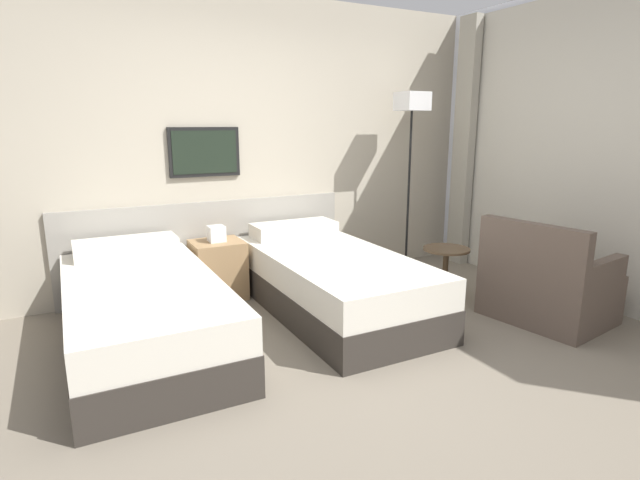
# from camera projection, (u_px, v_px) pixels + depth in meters

# --- Properties ---
(ground_plane) EXTENTS (16.00, 16.00, 0.00)m
(ground_plane) POSITION_uv_depth(u_px,v_px,m) (344.00, 363.00, 3.30)
(ground_plane) COLOR slate
(wall_headboard) EXTENTS (10.00, 0.10, 2.70)m
(wall_headboard) POSITION_uv_depth(u_px,v_px,m) (239.00, 150.00, 4.68)
(wall_headboard) COLOR #B7AD99
(wall_headboard) RESTS_ON ground_plane
(wall_window) EXTENTS (0.21, 4.43, 2.70)m
(wall_window) POSITION_uv_depth(u_px,v_px,m) (631.00, 150.00, 3.97)
(wall_window) COLOR white
(wall_window) RESTS_ON ground_plane
(bed_near_door) EXTENTS (1.00, 2.04, 0.63)m
(bed_near_door) POSITION_uv_depth(u_px,v_px,m) (144.00, 312.00, 3.50)
(bed_near_door) COLOR #332D28
(bed_near_door) RESTS_ON ground_plane
(bed_near_window) EXTENTS (1.00, 2.04, 0.63)m
(bed_near_window) POSITION_uv_depth(u_px,v_px,m) (332.00, 281.00, 4.18)
(bed_near_window) COLOR #332D28
(bed_near_window) RESTS_ON ground_plane
(nightstand) EXTENTS (0.45, 0.40, 0.66)m
(nightstand) POSITION_uv_depth(u_px,v_px,m) (218.00, 269.00, 4.49)
(nightstand) COLOR #9E7A51
(nightstand) RESTS_ON ground_plane
(floor_lamp) EXTENTS (0.27, 0.27, 1.85)m
(floor_lamp) POSITION_uv_depth(u_px,v_px,m) (411.00, 120.00, 4.98)
(floor_lamp) COLOR black
(floor_lamp) RESTS_ON ground_plane
(side_table) EXTENTS (0.40, 0.40, 0.49)m
(side_table) POSITION_uv_depth(u_px,v_px,m) (446.00, 265.00, 4.37)
(side_table) COLOR brown
(side_table) RESTS_ON ground_plane
(armchair) EXTENTS (0.85, 0.97, 0.83)m
(armchair) POSITION_uv_depth(u_px,v_px,m) (546.00, 288.00, 3.99)
(armchair) COLOR brown
(armchair) RESTS_ON ground_plane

